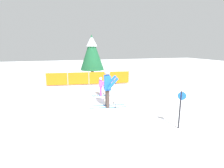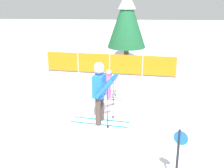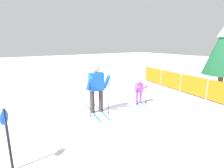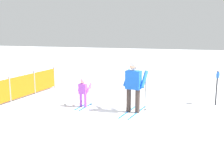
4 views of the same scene
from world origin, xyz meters
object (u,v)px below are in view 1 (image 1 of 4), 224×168
(trail_marker, at_px, (180,106))
(safety_fence, at_px, (89,78))
(skier_adult, at_px, (108,84))
(conifer_far, at_px, (92,52))
(skier_child, at_px, (101,85))

(trail_marker, bearing_deg, safety_fence, 102.96)
(skier_adult, xyz_separation_m, conifer_far, (0.70, 7.57, 1.26))
(skier_adult, height_order, trail_marker, skier_adult)
(skier_adult, xyz_separation_m, skier_child, (0.14, 1.95, -0.46))
(skier_child, xyz_separation_m, safety_fence, (-0.19, 3.06, -0.12))
(safety_fence, bearing_deg, skier_adult, -89.42)
(skier_child, bearing_deg, skier_adult, -88.09)
(conifer_far, relative_size, trail_marker, 2.86)
(skier_adult, relative_size, conifer_far, 0.48)
(trail_marker, bearing_deg, skier_adult, 121.33)
(safety_fence, distance_m, conifer_far, 3.24)
(skier_adult, bearing_deg, trail_marker, -48.83)
(skier_adult, relative_size, safety_fence, 0.30)
(skier_adult, distance_m, conifer_far, 7.71)
(skier_adult, distance_m, safety_fence, 5.05)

